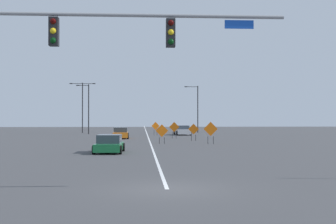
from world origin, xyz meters
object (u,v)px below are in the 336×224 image
construction_sign_median_far (156,127)px  car_orange_mid (120,133)px  construction_sign_right_lane (162,132)px  construction_sign_left_shoulder (211,130)px  traffic_signal_assembly (56,48)px  construction_sign_median_near (194,130)px  street_lamp_mid_left (82,103)px  street_lamp_mid_right (197,106)px  car_silver_passing (182,130)px  street_lamp_far_right (88,106)px  construction_sign_right_shoulder (174,128)px  car_green_far (109,144)px

construction_sign_median_far → car_orange_mid: 9.90m
construction_sign_right_lane → construction_sign_median_far: construction_sign_right_lane is taller
construction_sign_median_far → car_orange_mid: bearing=-117.6°
construction_sign_left_shoulder → construction_sign_right_lane: 4.79m
traffic_signal_assembly → construction_sign_median_near: traffic_signal_assembly is taller
traffic_signal_assembly → construction_sign_right_lane: 27.82m
construction_sign_right_lane → street_lamp_mid_left: bearing=111.9°
traffic_signal_assembly → construction_sign_right_lane: size_ratio=6.77×
street_lamp_mid_right → car_silver_passing: (-3.25, -8.98, -3.68)m
street_lamp_far_right → construction_sign_right_shoulder: street_lamp_far_right is taller
construction_sign_median_near → construction_sign_right_lane: size_ratio=0.99×
car_green_far → car_orange_mid: bearing=90.3°
construction_sign_median_near → construction_sign_right_shoulder: bearing=110.0°
car_green_far → car_silver_passing: size_ratio=0.86×
street_lamp_mid_left → street_lamp_mid_right: street_lamp_mid_left is taller
construction_sign_median_near → car_orange_mid: bearing=145.5°
construction_sign_right_lane → street_lamp_far_right: bearing=112.8°
street_lamp_far_right → car_silver_passing: street_lamp_far_right is taller
street_lamp_mid_left → construction_sign_right_shoulder: bearing=-54.4°
traffic_signal_assembly → street_lamp_mid_right: (12.38, 56.18, -0.90)m
street_lamp_mid_left → construction_sign_left_shoulder: bearing=-60.9°
car_green_far → car_silver_passing: 31.63m
street_lamp_mid_right → car_green_far: size_ratio=1.93×
construction_sign_median_near → construction_sign_left_shoulder: 5.67m
construction_sign_right_lane → construction_sign_median_far: (0.03, 19.36, 0.01)m
car_orange_mid → car_silver_passing: bearing=48.5°
construction_sign_median_near → car_orange_mid: (-8.28, 5.68, -0.57)m
construction_sign_left_shoulder → car_orange_mid: construction_sign_left_shoulder is taller
car_orange_mid → car_silver_passing: (8.47, 9.57, 0.02)m
street_lamp_far_right → car_silver_passing: 15.02m
street_lamp_far_right → construction_sign_left_shoulder: 29.04m
street_lamp_mid_right → construction_sign_right_lane: (-7.18, -29.15, -3.13)m
street_lamp_far_right → construction_sign_right_shoulder: bearing=-49.9°
street_lamp_mid_left → construction_sign_median_far: street_lamp_mid_left is taller
construction_sign_median_near → construction_sign_left_shoulder: bearing=-79.8°
traffic_signal_assembly → construction_sign_median_near: (8.93, 31.95, -4.03)m
traffic_signal_assembly → car_green_far: bearing=87.4°
construction_sign_left_shoulder → construction_sign_right_lane: bearing=172.1°
car_green_far → street_lamp_mid_right: bearing=73.6°
street_lamp_far_right → construction_sign_median_near: bearing=-54.2°
construction_sign_left_shoulder → car_green_far: 13.35m
construction_sign_median_near → construction_sign_right_shoulder: 5.17m
construction_sign_median_near → construction_sign_median_far: (-3.70, 14.44, 0.02)m
street_lamp_mid_left → construction_sign_median_near: (15.21, -23.61, -3.68)m
construction_sign_left_shoulder → car_green_far: size_ratio=0.54×
construction_sign_left_shoulder → construction_sign_right_lane: (-4.74, 0.66, -0.18)m
street_lamp_mid_left → construction_sign_median_near: street_lamp_mid_left is taller
street_lamp_mid_left → car_orange_mid: bearing=-68.9°
street_lamp_far_right → construction_sign_right_shoulder: (12.09, -14.35, -2.90)m
construction_sign_median_far → street_lamp_mid_right: bearing=53.9°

